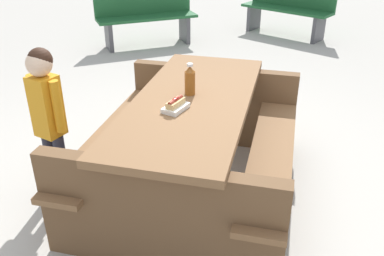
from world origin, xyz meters
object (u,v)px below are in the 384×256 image
at_px(soda_bottle, 190,80).
at_px(park_bench_near, 146,15).
at_px(hotdog_tray, 176,105).
at_px(park_bench_mid, 288,7).
at_px(picnic_table, 192,138).
at_px(child_in_coat, 47,107).

height_order(soda_bottle, park_bench_near, soda_bottle).
relative_size(soda_bottle, hotdog_tray, 1.07).
bearing_deg(park_bench_mid, soda_bottle, -9.10).
xyz_separation_m(soda_bottle, park_bench_mid, (-4.55, 0.73, -0.40)).
xyz_separation_m(soda_bottle, hotdog_tray, (0.27, -0.04, -0.07)).
height_order(soda_bottle, park_bench_mid, soda_bottle).
bearing_deg(hotdog_tray, park_bench_mid, 170.95).
xyz_separation_m(picnic_table, park_bench_near, (-3.62, -1.42, 0.00)).
distance_m(picnic_table, park_bench_mid, 4.67).
height_order(park_bench_near, park_bench_mid, same).
xyz_separation_m(picnic_table, soda_bottle, (-0.07, -0.03, 0.41)).
bearing_deg(park_bench_mid, child_in_coat, -18.73).
bearing_deg(soda_bottle, child_in_coat, -72.20).
xyz_separation_m(park_bench_near, park_bench_mid, (-1.00, 2.12, 0.00)).
bearing_deg(picnic_table, park_bench_mid, 171.36).
distance_m(hotdog_tray, park_bench_mid, 4.89).
distance_m(soda_bottle, hotdog_tray, 0.28).
relative_size(hotdog_tray, park_bench_mid, 0.14).
xyz_separation_m(picnic_table, hotdog_tray, (0.20, -0.07, 0.34)).
relative_size(child_in_coat, park_bench_mid, 0.74).
bearing_deg(child_in_coat, park_bench_near, -172.88).
bearing_deg(picnic_table, child_in_coat, -76.46).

